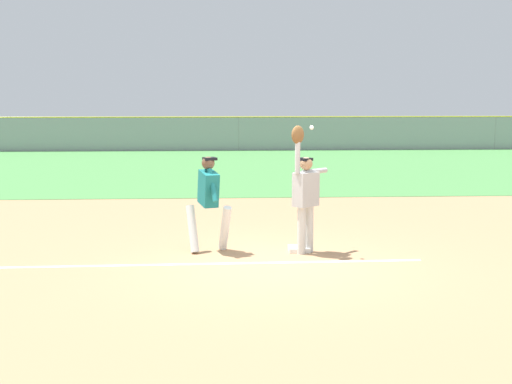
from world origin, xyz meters
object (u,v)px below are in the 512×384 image
object	(u,v)px
runner	(209,197)
baseball	(312,128)
parked_car_tan	(48,133)
parked_car_red	(157,133)
first_base	(299,249)
parked_car_black	(275,133)
parked_car_silver	(381,132)
fielder	(305,191)

from	to	relation	value
runner	baseball	distance (m)	2.21
parked_car_tan	parked_car_red	xyz separation A→B (m)	(6.11, -0.22, 0.00)
first_base	parked_car_black	distance (m)	26.13
baseball	parked_car_black	distance (m)	26.45
baseball	parked_car_black	size ratio (longest dim) A/B	0.02
parked_car_red	parked_car_tan	bearing A→B (deg)	-179.23
parked_car_red	parked_car_silver	world-z (taller)	same
parked_car_red	parked_car_black	world-z (taller)	same
parked_car_tan	baseball	bearing A→B (deg)	-70.07
baseball	parked_car_black	xyz separation A→B (m)	(1.52, 26.36, -1.57)
parked_car_tan	parked_car_silver	distance (m)	18.79
first_base	runner	xyz separation A→B (m)	(-1.63, 0.05, 0.96)
parked_car_silver	parked_car_tan	bearing A→B (deg)	174.76
first_base	parked_car_silver	world-z (taller)	parked_car_silver
parked_car_red	parked_car_silver	bearing A→B (deg)	2.42
runner	baseball	size ratio (longest dim) A/B	23.24
first_base	baseball	xyz separation A→B (m)	(0.16, -0.30, 2.20)
parked_car_tan	parked_car_silver	bearing A→B (deg)	-3.70
runner	parked_car_silver	xyz separation A→B (m)	(9.40, 26.08, -0.32)
parked_car_tan	runner	bearing A→B (deg)	-73.17
fielder	parked_car_tan	bearing A→B (deg)	-17.61
runner	parked_car_black	bearing A→B (deg)	63.49
first_base	runner	distance (m)	1.89
parked_car_tan	parked_car_black	xyz separation A→B (m)	(12.69, -0.38, 0.00)
first_base	parked_car_tan	world-z (taller)	parked_car_tan
parked_car_silver	runner	bearing A→B (deg)	-114.11
first_base	parked_car_red	size ratio (longest dim) A/B	0.08
baseball	parked_car_tan	size ratio (longest dim) A/B	0.02
fielder	parked_car_red	size ratio (longest dim) A/B	0.51
fielder	parked_car_silver	xyz separation A→B (m)	(7.70, 26.28, -0.45)
baseball	parked_car_red	bearing A→B (deg)	100.82
first_base	parked_car_black	bearing A→B (deg)	86.31
runner	baseball	bearing A→B (deg)	-30.31
runner	first_base	bearing A→B (deg)	-21.11
runner	parked_car_black	size ratio (longest dim) A/B	0.38
fielder	parked_car_red	world-z (taller)	fielder
runner	parked_car_silver	size ratio (longest dim) A/B	0.38
fielder	baseball	distance (m)	1.14
parked_car_black	first_base	bearing A→B (deg)	-97.59
parked_car_tan	first_base	bearing A→B (deg)	-70.14
runner	parked_car_tan	xyz separation A→B (m)	(-9.38, 26.39, -0.32)
runner	parked_car_silver	world-z (taller)	runner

